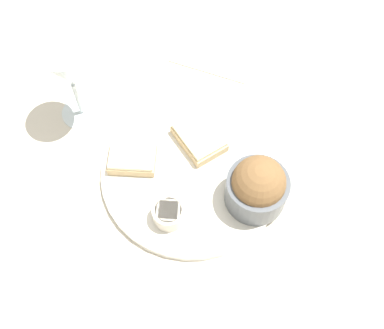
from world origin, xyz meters
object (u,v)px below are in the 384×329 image
(cheese_toast_near, at_px, (199,138))
(wine_glass, at_px, (67,70))
(napkin, at_px, (216,50))
(fork, at_px, (85,279))
(salad_bowl, at_px, (259,184))
(cheese_toast_far, at_px, (132,158))
(sauce_ramekin, at_px, (169,213))

(cheese_toast_near, xyz_separation_m, wine_glass, (-0.22, -0.03, 0.10))
(napkin, height_order, fork, same)
(salad_bowl, xyz_separation_m, cheese_toast_far, (-0.21, -0.04, -0.03))
(sauce_ramekin, distance_m, cheese_toast_far, 0.12)
(cheese_toast_far, distance_m, napkin, 0.30)
(sauce_ramekin, bearing_deg, cheese_toast_far, 148.92)
(cheese_toast_far, bearing_deg, salad_bowl, 9.54)
(salad_bowl, relative_size, cheese_toast_near, 0.93)
(cheese_toast_near, xyz_separation_m, napkin, (-0.07, 0.21, -0.02))
(sauce_ramekin, height_order, cheese_toast_far, sauce_ramekin)
(cheese_toast_near, bearing_deg, wine_glass, -171.24)
(salad_bowl, xyz_separation_m, napkin, (-0.20, 0.26, -0.06))
(sauce_ramekin, relative_size, wine_glass, 0.30)
(salad_bowl, height_order, cheese_toast_near, salad_bowl)
(salad_bowl, relative_size, fork, 0.71)
(sauce_ramekin, distance_m, wine_glass, 0.29)
(sauce_ramekin, bearing_deg, fork, -115.95)
(salad_bowl, bearing_deg, fork, -126.58)
(fork, bearing_deg, napkin, 91.80)
(sauce_ramekin, relative_size, cheese_toast_far, 0.55)
(cheese_toast_far, distance_m, wine_glass, 0.18)
(sauce_ramekin, relative_size, napkin, 0.31)
(cheese_toast_near, xyz_separation_m, fork, (-0.05, -0.30, -0.02))
(sauce_ramekin, xyz_separation_m, cheese_toast_near, (-0.02, 0.15, -0.01))
(sauce_ramekin, height_order, fork, sauce_ramekin)
(salad_bowl, bearing_deg, wine_glass, 177.18)
(salad_bowl, xyz_separation_m, wine_glass, (-0.35, 0.02, 0.07))
(cheese_toast_near, height_order, napkin, cheese_toast_near)
(sauce_ramekin, bearing_deg, wine_glass, 154.61)
(salad_bowl, relative_size, wine_glass, 0.59)
(fork, bearing_deg, sauce_ramekin, 64.05)
(cheese_toast_far, height_order, napkin, cheese_toast_far)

